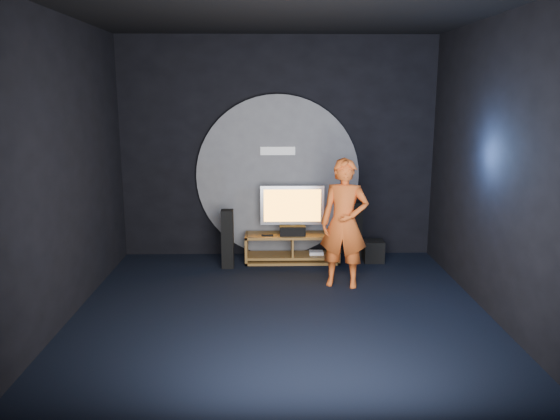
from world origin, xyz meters
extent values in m
plane|color=black|center=(0.00, 0.00, 0.00)|extent=(5.00, 5.00, 0.00)
cube|color=black|center=(0.00, 2.50, 1.75)|extent=(5.00, 0.04, 3.50)
cube|color=black|center=(0.00, -2.50, 1.75)|extent=(5.00, 0.04, 3.50)
cube|color=black|center=(-2.50, 0.00, 1.75)|extent=(0.04, 5.00, 3.50)
cube|color=black|center=(2.50, 0.00, 1.75)|extent=(0.04, 5.00, 3.50)
cube|color=black|center=(0.00, 0.00, 3.50)|extent=(5.00, 5.00, 0.01)
cylinder|color=#515156|center=(0.00, 2.44, 1.30)|extent=(2.60, 0.08, 2.60)
cube|color=white|center=(0.00, 2.39, 1.72)|extent=(0.55, 0.03, 0.13)
cube|color=brown|center=(0.22, 2.05, 0.43)|extent=(1.48, 0.45, 0.04)
cube|color=brown|center=(0.22, 2.05, 0.10)|extent=(1.43, 0.42, 0.04)
cube|color=brown|center=(-0.50, 2.05, 0.23)|extent=(0.04, 0.45, 0.45)
cube|color=brown|center=(0.94, 2.05, 0.23)|extent=(0.04, 0.45, 0.45)
cube|color=brown|center=(0.22, 2.05, 0.27)|extent=(0.03, 0.40, 0.29)
cube|color=brown|center=(0.22, 2.05, 0.02)|extent=(1.48, 0.45, 0.04)
cube|color=white|center=(0.60, 2.05, 0.14)|extent=(0.22, 0.16, 0.05)
cube|color=#B3B4BB|center=(0.22, 2.12, 0.47)|extent=(0.36, 0.22, 0.04)
cylinder|color=#B3B4BB|center=(0.22, 2.12, 0.54)|extent=(0.07, 0.07, 0.10)
cube|color=#B3B4BB|center=(0.22, 2.12, 0.90)|extent=(0.99, 0.06, 0.61)
cube|color=orange|center=(0.22, 2.09, 0.90)|extent=(0.89, 0.01, 0.50)
cube|color=black|center=(0.22, 1.96, 0.53)|extent=(0.40, 0.15, 0.15)
cube|color=black|center=(-0.17, 1.93, 0.46)|extent=(0.18, 0.05, 0.02)
cube|color=black|center=(-0.77, 1.79, 0.45)|extent=(0.18, 0.20, 0.90)
cube|color=black|center=(1.27, 2.35, 0.45)|extent=(0.18, 0.20, 0.90)
cube|color=black|center=(1.51, 2.04, 0.17)|extent=(0.31, 0.31, 0.34)
imported|color=#CD501C|center=(0.88, 0.95, 0.88)|extent=(0.73, 0.57, 1.77)
camera|label=1|loc=(-0.14, -6.22, 2.60)|focal=35.00mm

